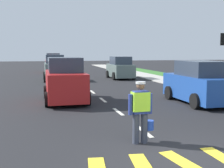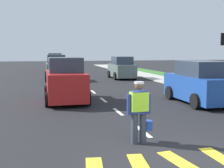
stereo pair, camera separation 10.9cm
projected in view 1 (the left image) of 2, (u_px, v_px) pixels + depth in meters
ground_plane at (75, 78)px, 26.67m from camera, size 96.00×96.00×0.00m
sidewalk_right at (214, 92)px, 17.79m from camera, size 2.40×72.00×0.14m
crosswalk_stripes at (189, 166)px, 6.30m from camera, size 4.50×1.93×0.01m
lane_center_line at (70, 75)px, 30.72m from camera, size 0.14×46.40×0.01m
road_worker at (141, 109)px, 7.78m from camera, size 0.76×0.39×1.67m
car_parked_far at (120, 68)px, 26.28m from camera, size 1.99×3.84×1.99m
car_oncoming_second at (55, 69)px, 24.49m from camera, size 1.86×4.22×2.17m
car_oncoming_third at (53, 64)px, 34.01m from camera, size 1.91×4.09×2.23m
car_oncoming_lead at (65, 81)px, 14.28m from camera, size 2.03×4.01×2.16m
car_parked_curbside at (199, 84)px, 13.87m from camera, size 2.06×4.22×2.01m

